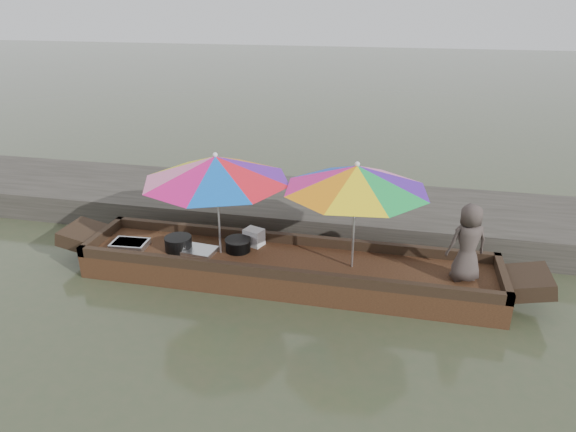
% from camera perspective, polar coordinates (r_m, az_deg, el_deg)
% --- Properties ---
extents(water, '(80.00, 80.00, 0.00)m').
position_cam_1_polar(water, '(7.70, -0.17, -7.15)').
color(water, '#39432C').
rests_on(water, ground).
extents(dock, '(22.00, 2.20, 0.50)m').
position_cam_1_polar(dock, '(9.53, 2.78, 0.68)').
color(dock, '#2D2B26').
rests_on(dock, ground).
extents(boat_hull, '(6.06, 1.20, 0.35)m').
position_cam_1_polar(boat_hull, '(7.61, -0.17, -6.01)').
color(boat_hull, black).
rests_on(boat_hull, water).
extents(cooking_pot, '(0.41, 0.41, 0.21)m').
position_cam_1_polar(cooking_pot, '(7.93, -12.09, -3.01)').
color(cooking_pot, black).
rests_on(cooking_pot, boat_hull).
extents(tray_crayfish, '(0.56, 0.41, 0.09)m').
position_cam_1_polar(tray_crayfish, '(8.23, -17.17, -3.03)').
color(tray_crayfish, silver).
rests_on(tray_crayfish, boat_hull).
extents(tray_scallop, '(0.57, 0.43, 0.06)m').
position_cam_1_polar(tray_scallop, '(7.84, -10.02, -3.79)').
color(tray_scallop, silver).
rests_on(tray_scallop, boat_hull).
extents(charcoal_grill, '(0.37, 0.37, 0.18)m').
position_cam_1_polar(charcoal_grill, '(7.78, -5.57, -3.26)').
color(charcoal_grill, black).
rests_on(charcoal_grill, boat_hull).
extents(supply_bag, '(0.34, 0.30, 0.26)m').
position_cam_1_polar(supply_bag, '(7.92, -3.81, -2.35)').
color(supply_bag, silver).
rests_on(supply_bag, boat_hull).
extents(vendor, '(0.63, 0.52, 1.10)m').
position_cam_1_polar(vendor, '(7.18, 19.36, -2.82)').
color(vendor, '#403732').
rests_on(vendor, boat_hull).
extents(umbrella_bow, '(2.15, 2.15, 1.55)m').
position_cam_1_polar(umbrella_bow, '(7.47, -7.79, 1.26)').
color(umbrella_bow, '#5C14A5').
rests_on(umbrella_bow, boat_hull).
extents(umbrella_stern, '(2.48, 2.48, 1.55)m').
position_cam_1_polar(umbrella_stern, '(7.06, 7.39, -0.04)').
color(umbrella_stern, '#4914A5').
rests_on(umbrella_stern, boat_hull).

